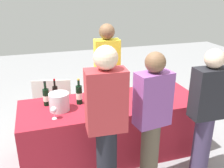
# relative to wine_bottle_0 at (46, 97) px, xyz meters

# --- Properties ---
(ground_plane) EXTENTS (12.00, 12.00, 0.00)m
(ground_plane) POSITION_rel_wine_bottle_0_xyz_m (0.80, -0.16, -0.87)
(ground_plane) COLOR gray
(tasting_table) EXTENTS (2.31, 0.83, 0.76)m
(tasting_table) POSITION_rel_wine_bottle_0_xyz_m (0.80, -0.16, -0.49)
(tasting_table) COLOR maroon
(tasting_table) RESTS_ON ground_plane
(wine_bottle_0) EXTENTS (0.08, 0.08, 0.32)m
(wine_bottle_0) POSITION_rel_wine_bottle_0_xyz_m (0.00, 0.00, 0.00)
(wine_bottle_0) COLOR black
(wine_bottle_0) RESTS_ON tasting_table
(wine_bottle_1) EXTENTS (0.07, 0.07, 0.31)m
(wine_bottle_1) POSITION_rel_wine_bottle_0_xyz_m (0.12, 0.05, 0.00)
(wine_bottle_1) COLOR black
(wine_bottle_1) RESTS_ON tasting_table
(wine_bottle_2) EXTENTS (0.08, 0.08, 0.33)m
(wine_bottle_2) POSITION_rel_wine_bottle_0_xyz_m (0.40, -0.08, 0.01)
(wine_bottle_2) COLOR black
(wine_bottle_2) RESTS_ON tasting_table
(wine_bottle_3) EXTENTS (0.08, 0.08, 0.34)m
(wine_bottle_3) POSITION_rel_wine_bottle_0_xyz_m (0.88, -0.04, 0.01)
(wine_bottle_3) COLOR black
(wine_bottle_3) RESTS_ON tasting_table
(wine_bottle_4) EXTENTS (0.06, 0.06, 0.31)m
(wine_bottle_4) POSITION_rel_wine_bottle_0_xyz_m (1.40, -0.08, -0.00)
(wine_bottle_4) COLOR black
(wine_bottle_4) RESTS_ON tasting_table
(wine_glass_0) EXTENTS (0.07, 0.07, 0.15)m
(wine_glass_0) POSITION_rel_wine_bottle_0_xyz_m (0.06, -0.38, -0.00)
(wine_glass_0) COLOR silver
(wine_glass_0) RESTS_ON tasting_table
(wine_glass_1) EXTENTS (0.07, 0.07, 0.13)m
(wine_glass_1) POSITION_rel_wine_bottle_0_xyz_m (0.63, -0.33, -0.02)
(wine_glass_1) COLOR silver
(wine_glass_1) RESTS_ON tasting_table
(wine_glass_2) EXTENTS (0.08, 0.08, 0.14)m
(wine_glass_2) POSITION_rel_wine_bottle_0_xyz_m (0.78, -0.35, -0.02)
(wine_glass_2) COLOR silver
(wine_glass_2) RESTS_ON tasting_table
(wine_glass_3) EXTENTS (0.07, 0.07, 0.15)m
(wine_glass_3) POSITION_rel_wine_bottle_0_xyz_m (0.88, -0.23, -0.01)
(wine_glass_3) COLOR silver
(wine_glass_3) RESTS_ON tasting_table
(wine_glass_4) EXTENTS (0.07, 0.07, 0.15)m
(wine_glass_4) POSITION_rel_wine_bottle_0_xyz_m (1.15, -0.32, -0.00)
(wine_glass_4) COLOR silver
(wine_glass_4) RESTS_ON tasting_table
(ice_bucket) EXTENTS (0.24, 0.24, 0.21)m
(ice_bucket) POSITION_rel_wine_bottle_0_xyz_m (0.14, -0.18, -0.00)
(ice_bucket) COLOR silver
(ice_bucket) RESTS_ON tasting_table
(server_pouring) EXTENTS (0.37, 0.22, 1.66)m
(server_pouring) POSITION_rel_wine_bottle_0_xyz_m (0.91, 0.45, 0.05)
(server_pouring) COLOR black
(server_pouring) RESTS_ON ground_plane
(guest_0) EXTENTS (0.40, 0.24, 1.66)m
(guest_0) POSITION_rel_wine_bottle_0_xyz_m (0.52, -0.88, 0.04)
(guest_0) COLOR black
(guest_0) RESTS_ON ground_plane
(guest_1) EXTENTS (0.39, 0.25, 1.55)m
(guest_1) POSITION_rel_wine_bottle_0_xyz_m (1.03, -0.83, -0.02)
(guest_1) COLOR brown
(guest_1) RESTS_ON ground_plane
(guest_2) EXTENTS (0.38, 0.22, 1.55)m
(guest_2) POSITION_rel_wine_bottle_0_xyz_m (1.69, -0.86, -0.03)
(guest_2) COLOR #3F3351
(guest_2) RESTS_ON ground_plane
(menu_board) EXTENTS (0.59, 0.15, 0.78)m
(menu_board) POSITION_rel_wine_bottle_0_xyz_m (0.11, 0.84, -0.48)
(menu_board) COLOR white
(menu_board) RESTS_ON ground_plane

